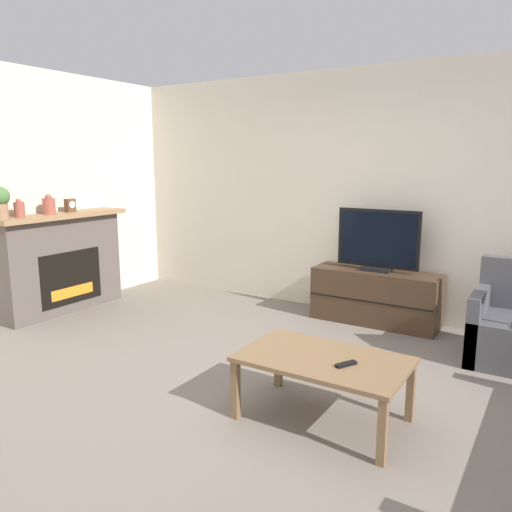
% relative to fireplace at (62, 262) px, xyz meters
% --- Properties ---
extents(ground_plane, '(24.00, 24.00, 0.00)m').
position_rel_fireplace_xyz_m(ground_plane, '(3.04, -0.59, -0.58)').
color(ground_plane, slate).
extents(wall_back, '(12.00, 0.06, 2.70)m').
position_rel_fireplace_xyz_m(wall_back, '(3.04, 1.76, 0.77)').
color(wall_back, beige).
rests_on(wall_back, ground).
extents(fireplace, '(0.44, 1.57, 1.13)m').
position_rel_fireplace_xyz_m(fireplace, '(0.00, 0.00, 0.00)').
color(fireplace, '#564C47').
rests_on(fireplace, ground).
extents(mantel_vase_left, '(0.11, 0.11, 0.19)m').
position_rel_fireplace_xyz_m(mantel_vase_left, '(0.02, -0.47, 0.64)').
color(mantel_vase_left, '#994C3D').
rests_on(mantel_vase_left, fireplace).
extents(mantel_vase_centre_left, '(0.13, 0.13, 0.22)m').
position_rel_fireplace_xyz_m(mantel_vase_centre_left, '(0.02, -0.12, 0.65)').
color(mantel_vase_centre_left, '#994C3D').
rests_on(mantel_vase_centre_left, fireplace).
extents(mantel_clock, '(0.08, 0.11, 0.15)m').
position_rel_fireplace_xyz_m(mantel_clock, '(0.02, 0.16, 0.63)').
color(mantel_clock, brown).
rests_on(mantel_clock, fireplace).
extents(potted_plant, '(0.19, 0.19, 0.32)m').
position_rel_fireplace_xyz_m(potted_plant, '(0.02, -0.67, 0.74)').
color(potted_plant, '#936B4C').
rests_on(potted_plant, fireplace).
extents(tv_stand, '(1.32, 0.44, 0.57)m').
position_rel_fireplace_xyz_m(tv_stand, '(3.20, 1.47, -0.29)').
color(tv_stand, '#422D1E').
rests_on(tv_stand, ground).
extents(tv, '(0.87, 0.18, 0.65)m').
position_rel_fireplace_xyz_m(tv, '(3.20, 1.47, 0.30)').
color(tv, black).
rests_on(tv, tv_stand).
extents(coffee_table, '(1.08, 0.67, 0.44)m').
position_rel_fireplace_xyz_m(coffee_table, '(3.58, -0.69, -0.19)').
color(coffee_table, brown).
rests_on(coffee_table, ground).
extents(remote, '(0.11, 0.15, 0.02)m').
position_rel_fireplace_xyz_m(remote, '(3.75, -0.74, -0.13)').
color(remote, black).
rests_on(remote, coffee_table).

